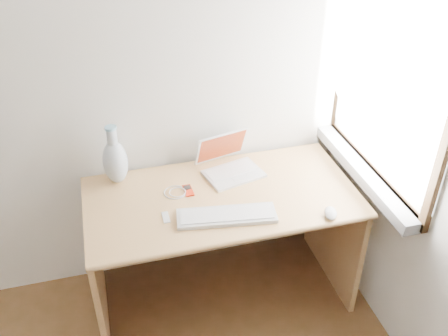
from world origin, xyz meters
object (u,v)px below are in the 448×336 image
object	(u,v)px
vase	(115,160)
laptop	(232,164)
external_keyboard	(227,216)
desk	(218,217)

from	to	relation	value
vase	laptop	bearing A→B (deg)	-5.76
external_keyboard	vase	xyz separation A→B (m)	(-0.47, 0.44, 0.12)
laptop	external_keyboard	distance (m)	0.40
vase	external_keyboard	bearing A→B (deg)	-42.72
desk	external_keyboard	bearing A→B (deg)	-94.85
desk	external_keyboard	distance (m)	0.34
desk	laptop	distance (m)	0.30
laptop	desk	bearing A→B (deg)	-147.68
desk	laptop	size ratio (longest dim) A/B	4.07
desk	vase	distance (m)	0.62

